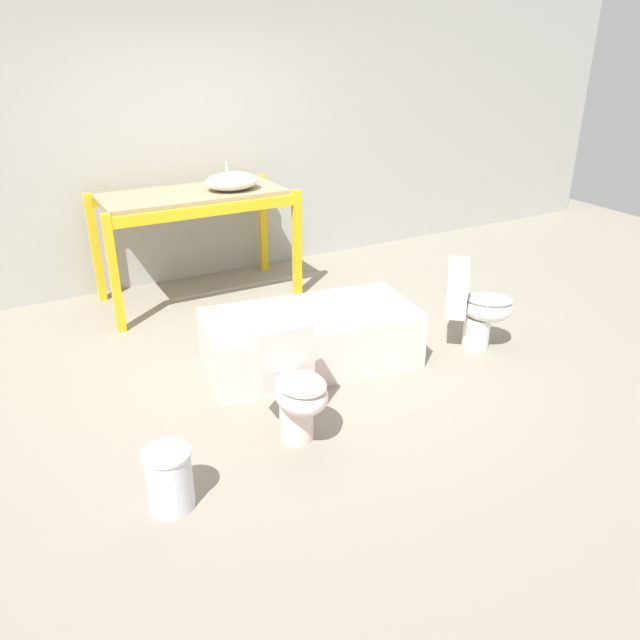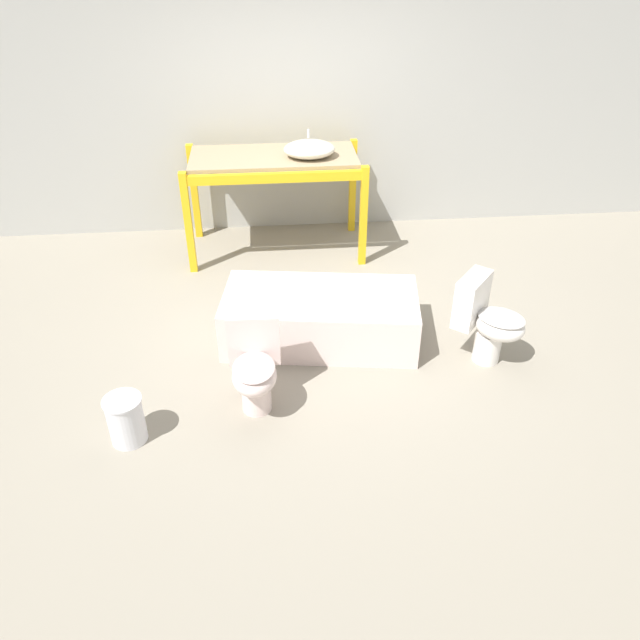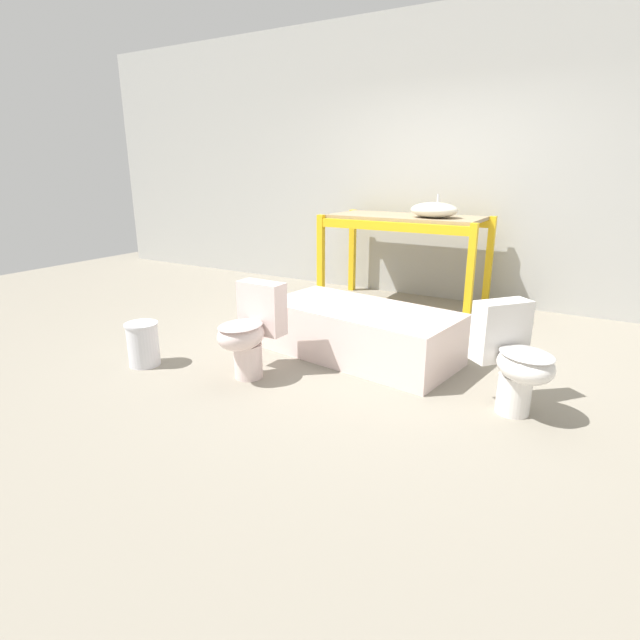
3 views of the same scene
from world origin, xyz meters
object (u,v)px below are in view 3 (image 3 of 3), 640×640
Objects in this scene: toilet_near at (250,329)px; toilet_far at (514,357)px; sink_basin at (434,210)px; bucket_white at (143,343)px; bathtub_main at (361,328)px.

toilet_far is (1.80, 0.40, 0.00)m from toilet_near.
toilet_far is at bearing -58.10° from sink_basin.
bucket_white is (-2.67, -0.68, -0.18)m from toilet_far.
bucket_white is at bearing -134.75° from bathtub_main.
sink_basin is 0.30× the size of bathtub_main.
toilet_near is 0.93m from bucket_white.
sink_basin is 2.55m from toilet_near.
toilet_far reaches higher than bucket_white.
sink_basin is at bearing 77.84° from toilet_near.
sink_basin is 2.43m from toilet_far.
toilet_far is at bearing -8.55° from bathtub_main.
bucket_white is (-1.41, -1.06, -0.06)m from bathtub_main.
toilet_near is (-0.54, -0.79, 0.12)m from bathtub_main.
bathtub_main is at bearing 113.28° from toilet_far.
toilet_far reaches higher than bathtub_main.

